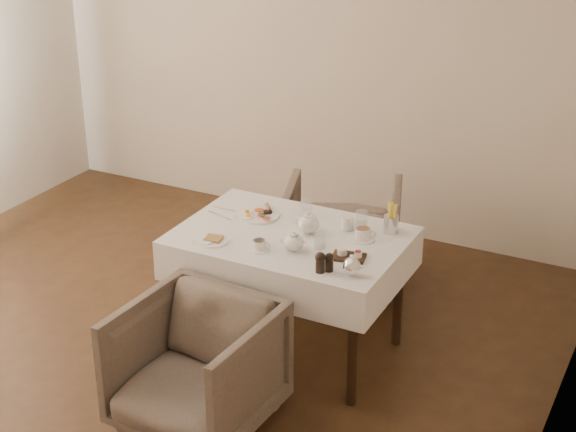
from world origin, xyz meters
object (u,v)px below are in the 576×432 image
(table, at_px, (291,253))
(teapot_centre, at_px, (308,223))
(armchair_far, at_px, (342,236))
(breakfast_plate, at_px, (258,213))
(armchair_near, at_px, (196,367))

(table, bearing_deg, teapot_centre, 36.30)
(table, relative_size, armchair_far, 1.65)
(armchair_far, relative_size, teapot_centre, 4.69)
(breakfast_plate, bearing_deg, armchair_far, 59.09)
(breakfast_plate, xyz_separation_m, teapot_centre, (0.38, -0.09, 0.06))
(armchair_near, bearing_deg, table, 86.40)
(table, xyz_separation_m, breakfast_plate, (-0.30, 0.15, 0.13))
(armchair_far, relative_size, breakfast_plate, 2.84)
(breakfast_plate, relative_size, teapot_centre, 1.65)
(armchair_near, xyz_separation_m, breakfast_plate, (-0.19, 1.01, 0.43))
(armchair_near, relative_size, teapot_centre, 4.51)
(armchair_near, relative_size, breakfast_plate, 2.73)
(armchair_near, xyz_separation_m, armchair_far, (0.04, 1.74, 0.01))
(table, relative_size, teapot_centre, 7.74)
(armchair_near, bearing_deg, armchair_far, 92.21)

